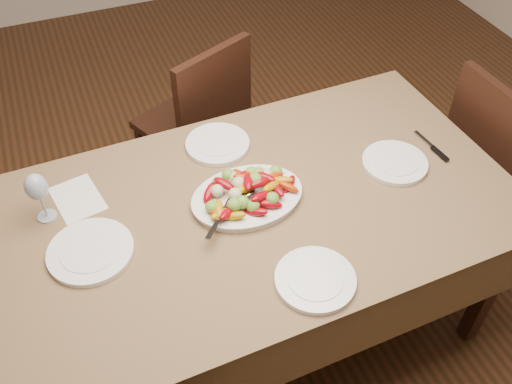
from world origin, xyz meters
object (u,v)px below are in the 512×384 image
Objects in this scene: chair_far at (190,123)px; chair_right at (505,167)px; plate_left at (91,252)px; plate_right at (395,163)px; wine_glass at (40,196)px; plate_far at (218,144)px; dining_table at (256,270)px; serving_platter at (247,198)px; plate_near at (315,280)px.

chair_far is 1.00× the size of chair_right.
plate_left is 1.14× the size of plate_right.
plate_right is 1.27m from wine_glass.
wine_glass reaches higher than plate_far.
dining_table is 0.86m from wine_glass.
plate_left is 1.12× the size of plate_far.
chair_far is 1.04m from wine_glass.
plate_left is at bearing -63.27° from wine_glass.
dining_table is 0.69m from plate_left.
serving_platter is 1.54× the size of plate_near.
plate_near is (0.07, -0.40, -0.00)m from serving_platter.
plate_left is 0.66m from plate_far.
plate_near is at bearing 67.41° from chair_far.
plate_far is (-0.58, 0.35, 0.00)m from plate_right.
plate_right is at bearing -0.32° from dining_table.
plate_far is at bearing 74.72° from chair_right.
wine_glass is (-0.11, 0.22, 0.09)m from plate_left.
chair_far reaches higher than plate_left.
plate_right is (0.56, -0.00, 0.39)m from dining_table.
serving_platter is at bearing 63.64° from chair_far.
plate_near is (0.62, -0.37, 0.00)m from plate_left.
serving_platter is 0.69m from wine_glass.
serving_platter is at bearing -15.58° from wine_glass.
chair_right is 1.28m from plate_near.
plate_right is 0.97× the size of plate_near.
chair_far reaches higher than serving_platter.
plate_right is at bearing -9.90° from wine_glass.
plate_near is at bearing -144.18° from plate_right.
chair_far is 0.61m from plate_far.
plate_left and plate_far have the same top height.
serving_platter is (-0.02, 0.03, 0.39)m from dining_table.
plate_near is at bearing -84.79° from plate_far.
dining_table is 0.54m from plate_near.
plate_far is at bearing 11.44° from wine_glass.
plate_far is (0.56, 0.35, 0.00)m from plate_left.
plate_left is at bearing 89.92° from chair_right.
serving_platter is at bearing 126.46° from dining_table.
dining_table is 0.39m from serving_platter.
dining_table is 1.23m from chair_right.
dining_table is 8.98× the size of wine_glass.
plate_left is at bearing -176.73° from serving_platter.
serving_platter is 0.58m from plate_right.
plate_right is (0.58, -0.03, -0.00)m from serving_platter.
plate_far is at bearing 62.49° from chair_far.
serving_platter reaches higher than plate_near.
chair_right is 3.82× the size of plate_far.
chair_far is 4.64× the size of wine_glass.
plate_right is (-0.66, -0.05, 0.29)m from chair_right.
dining_table is at bearing -53.54° from serving_platter.
chair_right is 0.73m from plate_right.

